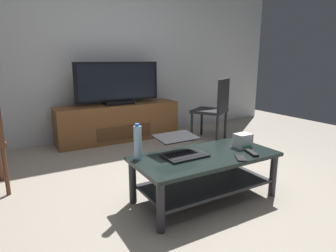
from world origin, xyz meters
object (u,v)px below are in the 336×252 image
object	(u,v)px
coffee_table	(205,169)
water_bottle_near	(138,143)
tv_remote	(252,153)
television	(118,84)
cell_phone	(241,158)
laptop	(181,148)
router_box	(243,140)
media_cabinet	(119,122)
dining_chair	(215,107)

from	to	relation	value
coffee_table	water_bottle_near	xyz separation A→B (m)	(-0.53, 0.18, 0.26)
tv_remote	television	bearing A→B (deg)	116.07
television	cell_phone	bearing A→B (deg)	-86.16
water_bottle_near	cell_phone	size ratio (longest dim) A/B	2.06
television	laptop	world-z (taller)	television
router_box	cell_phone	bearing A→B (deg)	-136.53
water_bottle_near	tv_remote	size ratio (longest dim) A/B	1.80
coffee_table	laptop	world-z (taller)	laptop
television	laptop	xyz separation A→B (m)	(-0.20, -1.98, -0.36)
television	laptop	bearing A→B (deg)	-95.91
media_cabinet	router_box	distance (m)	2.14
media_cabinet	cell_phone	xyz separation A→B (m)	(0.15, -2.31, 0.13)
laptop	cell_phone	size ratio (longest dim) A/B	2.63
media_cabinet	water_bottle_near	world-z (taller)	water_bottle_near
media_cabinet	water_bottle_near	distance (m)	2.02
laptop	cell_phone	world-z (taller)	laptop
cell_phone	tv_remote	xyz separation A→B (m)	(0.16, 0.04, 0.01)
laptop	coffee_table	bearing A→B (deg)	-30.01
television	water_bottle_near	xyz separation A→B (m)	(-0.56, -1.90, -0.29)
water_bottle_near	television	bearing A→B (deg)	73.69
coffee_table	router_box	world-z (taller)	router_box
router_box	television	bearing A→B (deg)	100.65
media_cabinet	laptop	size ratio (longest dim) A/B	4.79
laptop	router_box	distance (m)	0.60
media_cabinet	laptop	distance (m)	2.02
media_cabinet	water_bottle_near	xyz separation A→B (m)	(-0.56, -1.92, 0.27)
coffee_table	tv_remote	world-z (taller)	tv_remote
water_bottle_near	cell_phone	distance (m)	0.82
tv_remote	cell_phone	bearing A→B (deg)	-147.95
router_box	water_bottle_near	world-z (taller)	water_bottle_near
router_box	tv_remote	distance (m)	0.20
water_bottle_near	laptop	bearing A→B (deg)	-12.13
media_cabinet	tv_remote	world-z (taller)	media_cabinet
water_bottle_near	tv_remote	world-z (taller)	water_bottle_near
coffee_table	television	world-z (taller)	television
tv_remote	media_cabinet	bearing A→B (deg)	115.99
router_box	dining_chair	bearing A→B (deg)	59.80
laptop	dining_chair	bearing A→B (deg)	42.51
dining_chair	media_cabinet	bearing A→B (deg)	148.70
media_cabinet	television	distance (m)	0.55
media_cabinet	tv_remote	distance (m)	2.30
dining_chair	water_bottle_near	xyz separation A→B (m)	(-1.74, -1.20, 0.03)
cell_phone	coffee_table	bearing A→B (deg)	163.09
cell_phone	water_bottle_near	bearing A→B (deg)	-176.08
laptop	water_bottle_near	size ratio (longest dim) A/B	1.28
router_box	cell_phone	xyz separation A→B (m)	(-0.24, -0.22, -0.06)
coffee_table	water_bottle_near	bearing A→B (deg)	161.43
dining_chair	tv_remote	world-z (taller)	dining_chair
dining_chair	water_bottle_near	size ratio (longest dim) A/B	3.11
coffee_table	tv_remote	bearing A→B (deg)	-27.27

